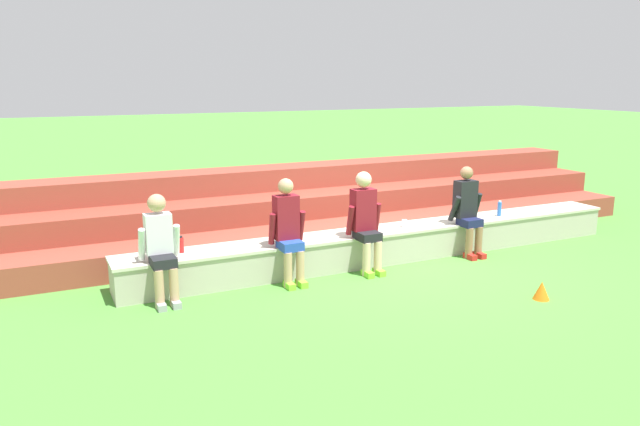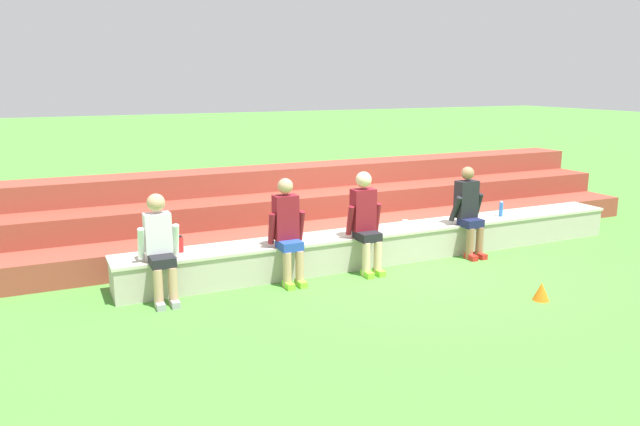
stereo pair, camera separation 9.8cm
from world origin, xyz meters
name	(u,v)px [view 2 (the right image)]	position (x,y,z in m)	size (l,w,h in m)	color
ground_plane	(402,264)	(0.00, 0.00, 0.00)	(80.00, 80.00, 0.00)	#4C9338
stone_seating_wall	(392,243)	(0.00, 0.30, 0.26)	(8.09, 0.64, 0.48)	#B7AF9E
brick_bleachers	(333,206)	(0.00, 2.31, 0.44)	(11.16, 2.27, 1.13)	#974031
person_far_left	(160,245)	(-3.46, 0.00, 0.70)	(0.50, 0.60, 1.31)	tan
person_left_of_center	(288,229)	(-1.81, -0.03, 0.73)	(0.50, 0.51, 1.40)	tan
person_center	(365,220)	(-0.65, -0.04, 0.75)	(0.51, 0.53, 1.41)	beige
person_right_of_center	(469,210)	(1.15, -0.01, 0.72)	(0.51, 0.50, 1.37)	#996B4C
water_bottle_center_gap	(181,244)	(-3.14, 0.36, 0.58)	(0.07, 0.07, 0.22)	red
water_bottle_near_right	(501,209)	(2.01, 0.24, 0.60)	(0.06, 0.06, 0.25)	blue
plastic_cup_middle	(405,224)	(0.19, 0.26, 0.54)	(0.08, 0.08, 0.12)	white
sports_cone	(541,291)	(0.75, -1.97, 0.11)	(0.20, 0.20, 0.23)	orange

